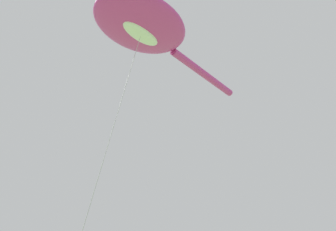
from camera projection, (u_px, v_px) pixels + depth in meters
name	position (u px, v px, depth m)	size (l,w,h in m)	color
big_show_kite	(145.00, 28.00, 18.72)	(12.92, 9.67, 14.45)	#CC3899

